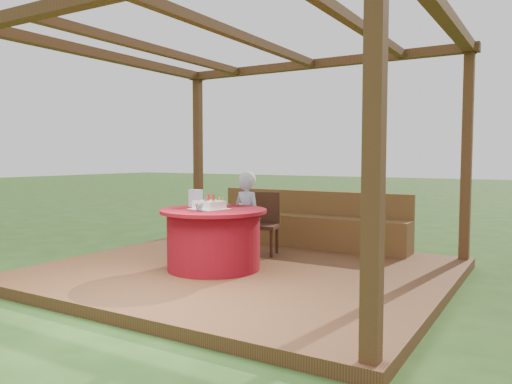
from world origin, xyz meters
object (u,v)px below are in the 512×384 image
chair (265,221)px  gift_bag (196,198)px  table (214,239)px  elderly_woman (248,214)px  birthday_cake (209,205)px  drinking_glass (199,208)px  bench (307,228)px

chair → gift_bag: (-0.38, -1.00, 0.36)m
chair → gift_bag: bearing=-111.1°
table → elderly_woman: bearing=85.2°
birthday_cake → drinking_glass: bearing=-79.1°
birthday_cake → gift_bag: gift_bag is taller
bench → table: size_ratio=2.44×
elderly_woman → birthday_cake: bearing=-99.0°
bench → drinking_glass: size_ratio=34.23×
birthday_cake → gift_bag: 0.32m
bench → birthday_cake: birthday_cake is taller
table → drinking_glass: 0.47m
bench → elderly_woman: (-0.22, -1.30, 0.31)m
bench → elderly_woman: elderly_woman is taller
bench → chair: bearing=-105.5°
table → elderly_woman: elderly_woman is taller
table → gift_bag: gift_bag is taller
table → elderly_woman: (0.06, 0.66, 0.22)m
table → drinking_glass: bearing=-90.5°
drinking_glass → elderly_woman: bearing=86.4°
table → chair: size_ratio=1.49×
chair → drinking_glass: chair is taller
bench → table: 1.98m
bench → birthday_cake: 2.06m
table → drinking_glass: size_ratio=14.05×
drinking_glass → gift_bag: bearing=132.0°
bench → chair: (-0.24, -0.85, 0.18)m
drinking_glass → birthday_cake: bearing=100.9°
elderly_woman → chair: bearing=91.6°
elderly_woman → drinking_glass: size_ratio=12.86×
birthday_cake → elderly_woman: bearing=81.0°
bench → table: bearing=-98.1°
chair → gift_bag: 1.13m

